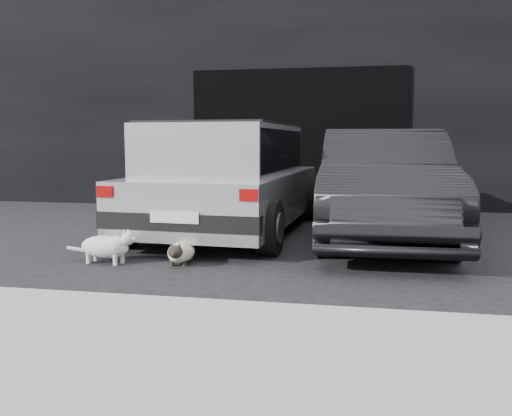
% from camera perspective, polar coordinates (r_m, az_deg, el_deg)
% --- Properties ---
extents(ground, '(80.00, 80.00, 0.00)m').
position_cam_1_polar(ground, '(6.68, -8.29, -3.94)').
color(ground, black).
rests_on(ground, ground).
extents(building_facade, '(34.00, 4.00, 5.00)m').
position_cam_1_polar(building_facade, '(12.30, 5.55, 12.78)').
color(building_facade, black).
rests_on(building_facade, ground).
extents(garage_opening, '(4.00, 0.10, 2.60)m').
position_cam_1_polar(garage_opening, '(10.24, 4.40, 7.23)').
color(garage_opening, black).
rests_on(garage_opening, ground).
extents(curb, '(18.00, 0.25, 0.12)m').
position_cam_1_polar(curb, '(3.96, -6.98, -10.71)').
color(curb, gray).
rests_on(curb, ground).
extents(sidewalk, '(18.00, 2.20, 0.11)m').
position_cam_1_polar(sidewalk, '(2.92, -14.59, -17.64)').
color(sidewalk, gray).
rests_on(sidewalk, ground).
extents(silver_hatchback, '(2.21, 4.18, 1.50)m').
position_cam_1_polar(silver_hatchback, '(7.48, -2.92, 3.64)').
color(silver_hatchback, silver).
rests_on(silver_hatchback, ground).
extents(second_car, '(1.57, 4.34, 1.42)m').
position_cam_1_polar(second_car, '(7.15, 13.26, 2.42)').
color(second_car, black).
rests_on(second_car, ground).
extents(cat_siamese, '(0.31, 0.78, 0.27)m').
position_cam_1_polar(cat_siamese, '(5.67, -7.95, -4.64)').
color(cat_siamese, beige).
rests_on(cat_siamese, ground).
extents(cat_white, '(0.81, 0.33, 0.38)m').
position_cam_1_polar(cat_white, '(5.84, -15.32, -3.88)').
color(cat_white, silver).
rests_on(cat_white, ground).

